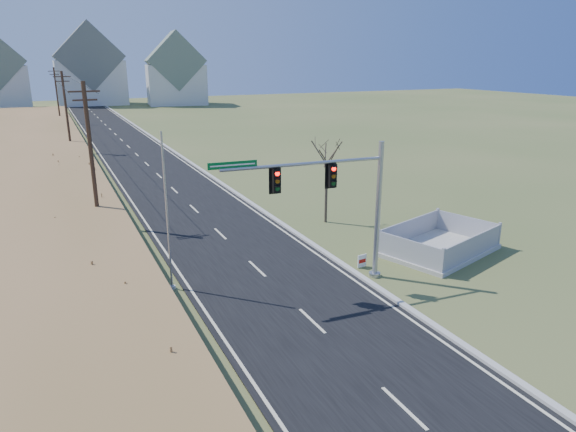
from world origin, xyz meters
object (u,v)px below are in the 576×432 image
object	(u,v)px
open_sign	(362,261)
flagpole	(168,229)
bare_tree	(327,152)
traffic_signal_mast	(344,199)
fence_enclosure	(439,247)

from	to	relation	value
open_sign	flagpole	world-z (taller)	flagpole
bare_tree	flagpole	bearing A→B (deg)	-152.70
open_sign	bare_tree	world-z (taller)	bare_tree
traffic_signal_mast	flagpole	xyz separation A→B (m)	(-7.52, 2.68, -1.22)
traffic_signal_mast	bare_tree	bearing A→B (deg)	68.89
fence_enclosure	bare_tree	distance (m)	9.13
traffic_signal_mast	flagpole	distance (m)	8.08
traffic_signal_mast	fence_enclosure	world-z (taller)	traffic_signal_mast
fence_enclosure	flagpole	bearing A→B (deg)	156.31
open_sign	flagpole	xyz separation A→B (m)	(-9.40, 1.58, 2.56)
traffic_signal_mast	bare_tree	size ratio (longest dim) A/B	1.45
open_sign	bare_tree	size ratio (longest dim) A/B	0.12
traffic_signal_mast	fence_enclosure	xyz separation A→B (m)	(6.95, 1.17, -3.86)
traffic_signal_mast	fence_enclosure	bearing A→B (deg)	13.10
traffic_signal_mast	fence_enclosure	size ratio (longest dim) A/B	1.16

